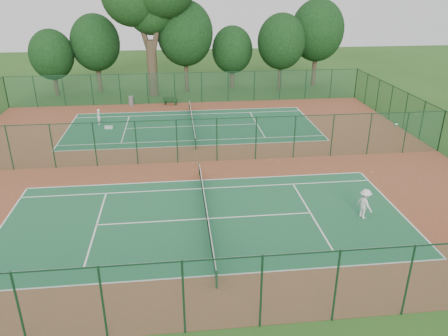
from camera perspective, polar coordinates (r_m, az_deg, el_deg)
The scene contains 19 objects.
ground at distance 34.34m, azimuth -3.47°, elevation 0.84°, with size 120.00×120.00×0.00m, color #264F18.
red_pad at distance 34.33m, azimuth -3.47°, elevation 0.85°, with size 40.00×36.00×0.01m, color brown.
court_near at distance 26.26m, azimuth -2.34°, elevation -6.64°, with size 23.77×10.97×0.01m, color #1D5E38.
court_far at distance 42.78m, azimuth -4.17°, elevation 5.46°, with size 23.77×10.97×0.01m, color #1B5835.
fence_north at distance 50.99m, azimuth -4.70°, elevation 10.43°, with size 40.00×0.09×3.50m.
fence_south at distance 17.87m, azimuth -0.17°, elevation -16.22°, with size 40.00×0.09×3.50m.
fence_east at distance 39.95m, azimuth 26.53°, elevation 4.33°, with size 0.09×36.00×3.50m.
fence_divider at distance 33.70m, azimuth -3.55°, elevation 3.61°, with size 40.00×0.09×3.50m.
tennis_net_near at distance 25.99m, azimuth -2.36°, elevation -5.63°, with size 0.10×12.90×0.97m.
tennis_net_far at distance 42.62m, azimuth -4.19°, elevation 6.14°, with size 0.10×12.90×0.97m.
player_near at distance 27.21m, azimuth 17.90°, elevation -4.46°, with size 1.21×0.69×1.87m, color silver.
player_far at distance 44.75m, azimuth -16.05°, elevation 6.45°, with size 0.56×0.37×1.54m, color silver.
trash_bin at distance 51.12m, azimuth -12.04°, elevation 8.59°, with size 0.56×0.56×1.01m, color gray.
bench at distance 50.45m, azimuth -7.05°, elevation 8.73°, with size 1.64×0.95×0.97m.
kit_bag at distance 43.33m, azimuth -14.82°, elevation 5.16°, with size 0.76×0.28×0.28m, color silver.
stray_ball_a at distance 34.43m, azimuth 7.09°, elevation 0.85°, with size 0.07×0.07×0.07m, color #BCCB2F.
stray_ball_b at distance 34.71m, azimuth 6.16°, elevation 1.08°, with size 0.07×0.07×0.07m, color gold.
stray_ball_c at distance 34.02m, azimuth -4.14°, elevation 0.68°, with size 0.07×0.07×0.07m, color gold.
evergreen_row at distance 57.49m, azimuth -4.38°, elevation 10.12°, with size 39.00×5.00×12.00m, color black, non-canonical shape.
Camera 1 is at (-1.50, -31.68, 13.16)m, focal length 35.00 mm.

